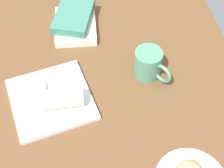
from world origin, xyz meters
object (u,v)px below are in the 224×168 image
object	(u,v)px
sauce_cup	(37,88)
coffee_mug	(149,64)
square_plate	(51,99)
book_stack	(75,22)
breakfast_wrap	(61,98)

from	to	relation	value
sauce_cup	coffee_mug	size ratio (longest dim) A/B	0.45
square_plate	book_stack	distance (cm)	35.53
sauce_cup	coffee_mug	bearing A→B (deg)	-85.63
square_plate	breakfast_wrap	xyz separation A→B (cm)	(-3.04, -3.45, 4.05)
breakfast_wrap	book_stack	bearing A→B (deg)	-11.00
sauce_cup	book_stack	world-z (taller)	book_stack
square_plate	coffee_mug	world-z (taller)	coffee_mug
book_stack	coffee_mug	distance (cm)	35.77
breakfast_wrap	coffee_mug	xyz separation A→B (cm)	(9.75, -30.42, 0.40)
breakfast_wrap	book_stack	distance (cm)	37.58
square_plate	coffee_mug	size ratio (longest dim) A/B	1.94
book_stack	square_plate	bearing A→B (deg)	162.55
book_stack	coffee_mug	world-z (taller)	coffee_mug
square_plate	breakfast_wrap	bearing A→B (deg)	-131.30
square_plate	sauce_cup	xyz separation A→B (cm)	(3.79, 4.32, 1.91)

